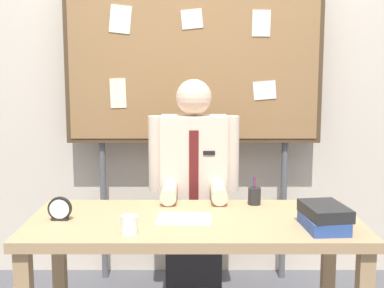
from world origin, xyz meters
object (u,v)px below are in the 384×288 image
(bulletin_board, at_px, (192,62))
(coffee_mug, at_px, (127,225))
(pen_holder, at_px, (252,196))
(desk, at_px, (192,236))
(book_stack, at_px, (322,217))
(desk_clock, at_px, (58,210))
(open_notebook, at_px, (182,219))
(person, at_px, (192,203))

(bulletin_board, relative_size, coffee_mug, 24.46)
(pen_holder, bearing_deg, bulletin_board, 114.30)
(desk, xyz_separation_m, book_stack, (0.61, -0.17, 0.15))
(bulletin_board, relative_size, book_stack, 7.18)
(coffee_mug, bearing_deg, desk_clock, 149.41)
(desk, xyz_separation_m, bulletin_board, (-0.00, 1.01, 0.87))
(book_stack, xyz_separation_m, open_notebook, (-0.66, 0.15, -0.05))
(pen_holder, bearing_deg, open_notebook, -142.51)
(bulletin_board, height_order, pen_holder, bulletin_board)
(person, bearing_deg, open_notebook, -94.36)
(person, relative_size, book_stack, 4.84)
(open_notebook, bearing_deg, person, 85.64)
(coffee_mug, relative_size, pen_holder, 0.54)
(bulletin_board, distance_m, coffee_mug, 1.49)
(book_stack, bearing_deg, desk, 164.52)
(bulletin_board, bearing_deg, open_notebook, -92.67)
(bulletin_board, xyz_separation_m, pen_holder, (0.33, -0.74, -0.73))
(person, bearing_deg, pen_holder, -45.57)
(bulletin_board, distance_m, pen_holder, 1.09)
(person, xyz_separation_m, pen_holder, (0.33, -0.34, 0.13))
(person, bearing_deg, book_stack, -52.10)
(person, relative_size, open_notebook, 5.29)
(desk, distance_m, pen_holder, 0.45)
(desk, relative_size, person, 1.16)
(bulletin_board, height_order, coffee_mug, bulletin_board)
(bulletin_board, height_order, book_stack, bulletin_board)
(desk_clock, bearing_deg, book_stack, -6.33)
(desk_clock, relative_size, coffee_mug, 1.37)
(desk, distance_m, book_stack, 0.65)
(desk_clock, bearing_deg, bulletin_board, 57.37)
(bulletin_board, xyz_separation_m, book_stack, (0.61, -1.18, -0.72))
(coffee_mug, bearing_deg, open_notebook, 42.30)
(person, distance_m, pen_holder, 0.49)
(person, height_order, book_stack, person)
(bulletin_board, distance_m, book_stack, 1.51)
(desk, height_order, desk_clock, desk_clock)
(book_stack, height_order, desk_clock, desk_clock)
(desk, bearing_deg, person, 90.00)
(coffee_mug, xyz_separation_m, pen_holder, (0.63, 0.52, 0.01))
(person, height_order, open_notebook, person)
(book_stack, bearing_deg, person, 127.90)
(open_notebook, distance_m, desk_clock, 0.62)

